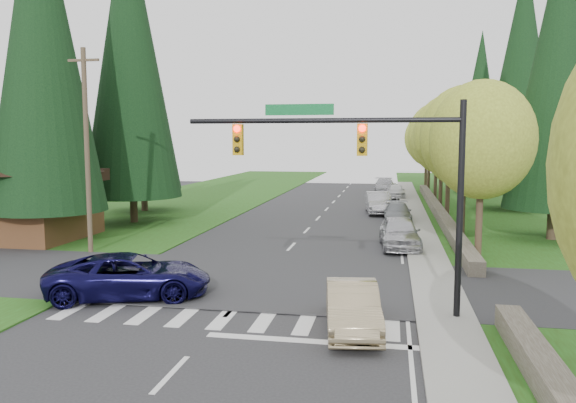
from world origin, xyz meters
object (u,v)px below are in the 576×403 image
(suv_navy, at_px, (130,276))
(parked_car_c, at_px, (378,203))
(parked_car_a, at_px, (400,233))
(parked_car_d, at_px, (396,191))
(parked_car_b, at_px, (398,212))
(sedan_champagne, at_px, (352,307))
(parked_car_e, at_px, (385,186))

(suv_navy, distance_m, parked_car_c, 26.20)
(parked_car_a, bearing_deg, parked_car_d, 85.73)
(parked_car_a, height_order, parked_car_b, parked_car_a)
(suv_navy, height_order, parked_car_b, suv_navy)
(sedan_champagne, height_order, parked_car_c, parked_car_c)
(suv_navy, relative_size, parked_car_e, 1.06)
(parked_car_b, bearing_deg, parked_car_c, 107.30)
(suv_navy, distance_m, parked_car_d, 38.23)
(suv_navy, xyz_separation_m, parked_car_b, (9.57, 20.75, -0.14))
(parked_car_c, xyz_separation_m, parked_car_e, (0.32, 17.04, -0.05))
(parked_car_d, xyz_separation_m, parked_car_e, (-1.08, 4.92, 0.09))
(sedan_champagne, bearing_deg, parked_car_c, 82.17)
(parked_car_a, xyz_separation_m, parked_car_b, (0.00, 9.66, -0.18))
(parked_car_b, bearing_deg, sedan_champagne, -95.24)
(parked_car_a, bearing_deg, parked_car_b, 85.73)
(parked_car_d, bearing_deg, suv_navy, -108.36)
(parked_car_e, bearing_deg, parked_car_d, -82.13)
(suv_navy, bearing_deg, sedan_champagne, -122.40)
(parked_car_c, relative_size, parked_car_d, 1.25)
(parked_car_b, distance_m, parked_car_d, 16.26)
(parked_car_b, xyz_separation_m, parked_car_c, (-1.40, 4.14, 0.18))
(parked_car_a, bearing_deg, parked_car_c, 91.53)
(parked_car_a, xyz_separation_m, parked_car_e, (-1.08, 30.84, -0.06))
(sedan_champagne, relative_size, parked_car_b, 0.95)
(parked_car_d, relative_size, parked_car_e, 0.76)
(suv_navy, bearing_deg, parked_car_b, -42.60)
(sedan_champagne, height_order, parked_car_e, parked_car_e)
(sedan_champagne, height_order, parked_car_b, sedan_champagne)
(suv_navy, height_order, parked_car_c, parked_car_c)
(parked_car_b, bearing_deg, parked_car_e, 91.53)
(parked_car_b, bearing_deg, parked_car_d, 88.61)
(parked_car_c, bearing_deg, parked_car_d, 76.86)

